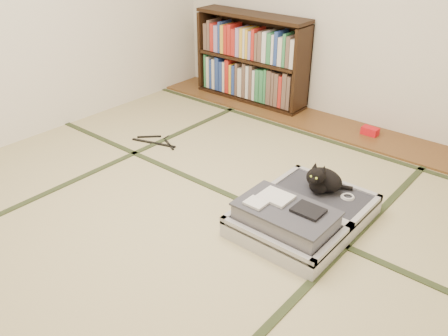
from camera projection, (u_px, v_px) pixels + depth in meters
The scene contains 9 objects.
floor at pixel (186, 216), 3.25m from camera, with size 4.50×4.50×0.00m, color #C8B585.
wood_strip at pixel (329, 125), 4.59m from camera, with size 4.00×0.50×0.02m, color brown.
red_item at pixel (370, 131), 4.36m from camera, with size 0.15×0.09×0.07m, color red.
tatami_borders at pixel (231, 187), 3.58m from camera, with size 4.00×4.50×0.01m.
bookcase at pixel (251, 60), 5.00m from camera, with size 1.28×0.29×0.92m.
suitcase at pixel (300, 215), 3.10m from camera, with size 0.69×0.91×0.27m.
cat at pixel (323, 180), 3.24m from camera, with size 0.30×0.31×0.25m.
cable_coil at pixel (348, 197), 3.21m from camera, with size 0.10×0.10×0.02m.
hanger at pixel (157, 142), 4.27m from camera, with size 0.45×0.27×0.01m.
Camera 1 is at (1.93, -1.89, 1.86)m, focal length 38.00 mm.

